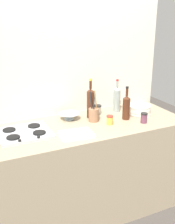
% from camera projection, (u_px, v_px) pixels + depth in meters
% --- Properties ---
extents(ground_plane, '(6.00, 6.00, 0.00)m').
position_uv_depth(ground_plane, '(87.00, 208.00, 2.88)').
color(ground_plane, '#47423D').
rests_on(ground_plane, ground).
extents(counter_block, '(1.80, 0.70, 0.90)m').
position_uv_depth(counter_block, '(87.00, 169.00, 2.73)').
color(counter_block, tan).
rests_on(counter_block, ground).
extents(backsplash_panel, '(1.90, 0.06, 2.51)m').
position_uv_depth(backsplash_panel, '(71.00, 77.00, 2.78)').
color(backsplash_panel, beige).
rests_on(backsplash_panel, ground).
extents(stovetop_hob, '(0.42, 0.36, 0.04)m').
position_uv_depth(stovetop_hob, '(24.00, 133.00, 2.37)').
color(stovetop_hob, '#B2B2B7').
rests_on(stovetop_hob, counter_block).
extents(plate_stack, '(0.23, 0.23, 0.10)m').
position_uv_depth(plate_stack, '(139.00, 110.00, 2.81)').
color(plate_stack, silver).
rests_on(plate_stack, counter_block).
extents(wine_bottle_leftmost, '(0.07, 0.07, 0.38)m').
position_uv_depth(wine_bottle_leftmost, '(90.00, 103.00, 2.70)').
color(wine_bottle_leftmost, '#472314').
rests_on(wine_bottle_leftmost, counter_block).
extents(wine_bottle_mid_left, '(0.07, 0.07, 0.31)m').
position_uv_depth(wine_bottle_mid_left, '(126.00, 107.00, 2.67)').
color(wine_bottle_mid_left, '#472314').
rests_on(wine_bottle_mid_left, counter_block).
extents(wine_bottle_mid_right, '(0.07, 0.07, 0.33)m').
position_uv_depth(wine_bottle_mid_right, '(117.00, 99.00, 2.87)').
color(wine_bottle_mid_right, gray).
rests_on(wine_bottle_mid_right, counter_block).
extents(mixing_bowl, '(0.19, 0.19, 0.06)m').
position_uv_depth(mixing_bowl, '(69.00, 116.00, 2.68)').
color(mixing_bowl, silver).
rests_on(mixing_bowl, counter_block).
extents(utensil_crock, '(0.09, 0.09, 0.30)m').
position_uv_depth(utensil_crock, '(94.00, 114.00, 2.63)').
color(utensil_crock, '#996B4C').
rests_on(utensil_crock, counter_block).
extents(condiment_jar_front, '(0.07, 0.07, 0.09)m').
position_uv_depth(condiment_jar_front, '(98.00, 110.00, 2.82)').
color(condiment_jar_front, '#9E998C').
rests_on(condiment_jar_front, counter_block).
extents(condiment_jar_rear, '(0.06, 0.06, 0.08)m').
position_uv_depth(condiment_jar_rear, '(110.00, 120.00, 2.57)').
color(condiment_jar_rear, gold).
rests_on(condiment_jar_rear, counter_block).
extents(condiment_jar_spare, '(0.06, 0.06, 0.09)m').
position_uv_depth(condiment_jar_spare, '(144.00, 118.00, 2.60)').
color(condiment_jar_spare, '#66384C').
rests_on(condiment_jar_spare, counter_block).
extents(cutting_board, '(0.29, 0.22, 0.02)m').
position_uv_depth(cutting_board, '(76.00, 134.00, 2.35)').
color(cutting_board, silver).
rests_on(cutting_board, counter_block).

